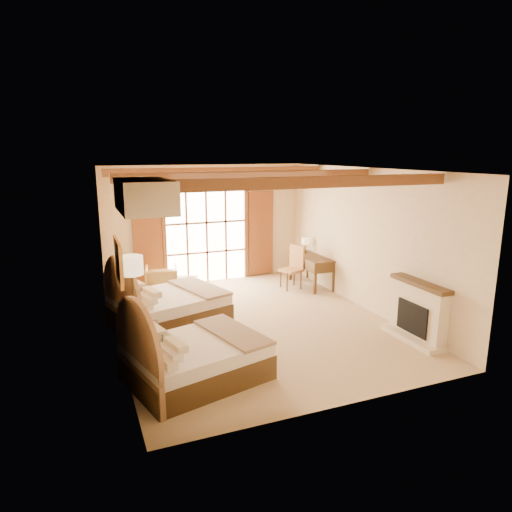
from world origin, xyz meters
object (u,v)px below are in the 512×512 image
armchair (162,280)px  desk (311,270)px  bed_near (187,357)px  bed_far (162,305)px  nightstand (142,345)px

armchair → desk: desk is taller
bed_near → bed_far: size_ratio=0.92×
nightstand → desk: 5.76m
nightstand → armchair: armchair is taller
armchair → bed_near: bearing=95.2°
bed_far → armchair: (0.38, 2.10, -0.06)m
desk → nightstand: bearing=-148.1°
bed_far → nightstand: (-0.65, -1.62, -0.10)m
bed_far → desk: size_ratio=1.70×
bed_far → desk: 4.49m
bed_near → desk: size_ratio=1.57×
nightstand → desk: (4.91, 3.00, 0.11)m
bed_near → armchair: bed_near is taller
armchair → desk: size_ratio=0.53×
bed_near → bed_far: bearing=73.7°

